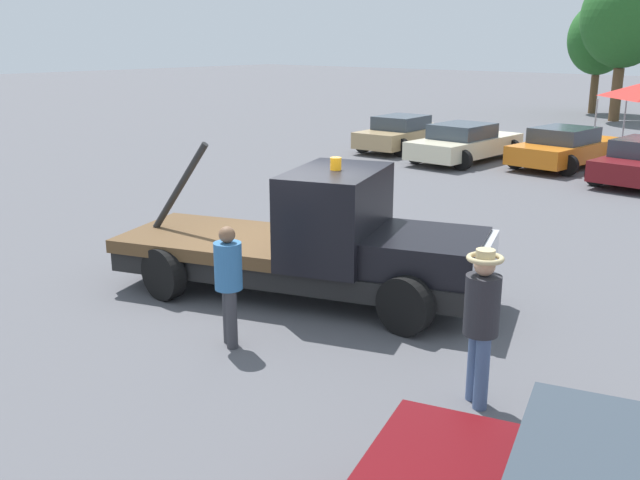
# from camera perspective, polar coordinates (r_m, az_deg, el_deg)

# --- Properties ---
(ground_plane) EXTENTS (160.00, 160.00, 0.00)m
(ground_plane) POSITION_cam_1_polar(r_m,az_deg,el_deg) (12.17, -1.79, -4.34)
(ground_plane) COLOR #545459
(tow_truck) EXTENTS (6.54, 4.00, 2.51)m
(tow_truck) POSITION_cam_1_polar(r_m,az_deg,el_deg) (11.74, -0.10, -0.29)
(tow_truck) COLOR black
(tow_truck) RESTS_ON ground
(person_near_truck) EXTENTS (0.43, 0.43, 1.92)m
(person_near_truck) POSITION_cam_1_polar(r_m,az_deg,el_deg) (8.44, 12.80, -5.88)
(person_near_truck) COLOR #475B84
(person_near_truck) RESTS_ON ground
(person_at_hood) EXTENTS (0.39, 0.39, 1.74)m
(person_at_hood) POSITION_cam_1_polar(r_m,az_deg,el_deg) (9.94, -7.33, -3.02)
(person_at_hood) COLOR #38383D
(person_at_hood) RESTS_ON ground
(parked_car_tan) EXTENTS (2.54, 4.75, 1.34)m
(parked_car_tan) POSITION_cam_1_polar(r_m,az_deg,el_deg) (28.14, 6.69, 8.48)
(parked_car_tan) COLOR tan
(parked_car_tan) RESTS_ON ground
(parked_car_cream) EXTENTS (2.61, 4.93, 1.34)m
(parked_car_cream) POSITION_cam_1_polar(r_m,az_deg,el_deg) (25.81, 11.49, 7.62)
(parked_car_cream) COLOR beige
(parked_car_cream) RESTS_ON ground
(parked_car_orange) EXTENTS (2.76, 4.95, 1.34)m
(parked_car_orange) POSITION_cam_1_polar(r_m,az_deg,el_deg) (25.63, 19.05, 7.02)
(parked_car_orange) COLOR orange
(parked_car_orange) RESTS_ON ground
(tree_left) EXTENTS (3.48, 3.48, 6.21)m
(tree_left) POSITION_cam_1_polar(r_m,az_deg,el_deg) (44.80, 21.44, 14.75)
(tree_left) COLOR brown
(tree_left) RESTS_ON ground
(tree_right) EXTENTS (4.34, 4.34, 7.75)m
(tree_right) POSITION_cam_1_polar(r_m,az_deg,el_deg) (40.90, 23.20, 16.02)
(tree_right) COLOR brown
(tree_right) RESTS_ON ground
(traffic_cone) EXTENTS (0.40, 0.40, 0.55)m
(traffic_cone) POSITION_cam_1_polar(r_m,az_deg,el_deg) (16.15, -0.31, 1.70)
(traffic_cone) COLOR black
(traffic_cone) RESTS_ON ground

